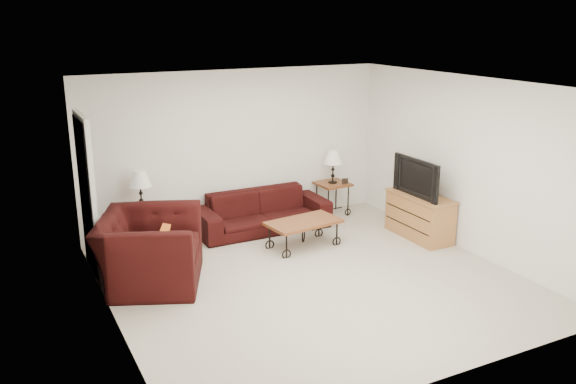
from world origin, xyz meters
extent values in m
plane|color=#BEB2A2|center=(0.00, 0.00, 0.00)|extent=(5.00, 5.00, 0.00)
cube|color=white|center=(0.00, 2.50, 1.25)|extent=(5.00, 0.02, 2.50)
cube|color=white|center=(0.00, -2.50, 1.25)|extent=(5.00, 0.02, 2.50)
cube|color=white|center=(-2.50, 0.00, 1.25)|extent=(0.02, 5.00, 2.50)
cube|color=white|center=(2.50, 0.00, 1.25)|extent=(0.02, 5.00, 2.50)
plane|color=white|center=(0.00, 0.00, 2.50)|extent=(5.00, 5.00, 0.00)
cube|color=black|center=(-2.47, 1.65, 1.02)|extent=(0.08, 0.94, 2.04)
imported|color=black|center=(0.22, 2.02, 0.31)|extent=(2.12, 0.83, 0.62)
cube|color=brown|center=(-1.64, 2.20, 0.29)|extent=(0.55, 0.55, 0.57)
cube|color=brown|center=(1.62, 2.20, 0.28)|extent=(0.54, 0.54, 0.56)
cube|color=black|center=(-1.79, 2.05, 0.62)|extent=(0.11, 0.04, 0.10)
cube|color=black|center=(1.77, 2.05, 0.61)|extent=(0.11, 0.03, 0.09)
cube|color=brown|center=(0.45, 1.08, 0.20)|extent=(1.14, 0.71, 0.40)
imported|color=black|center=(-1.88, 0.85, 0.45)|extent=(1.65, 1.74, 0.89)
cube|color=#D2511A|center=(-1.72, 0.80, 0.52)|extent=(0.26, 0.41, 0.40)
cube|color=#C17F48|center=(2.23, 0.63, 0.34)|extent=(0.47, 1.12, 0.67)
imported|color=black|center=(2.21, 0.63, 0.96)|extent=(0.13, 1.00, 0.58)
ellipsoid|color=black|center=(1.15, 1.84, 0.24)|extent=(0.43, 0.36, 0.48)
camera|label=1|loc=(-3.54, -6.24, 3.27)|focal=37.57mm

